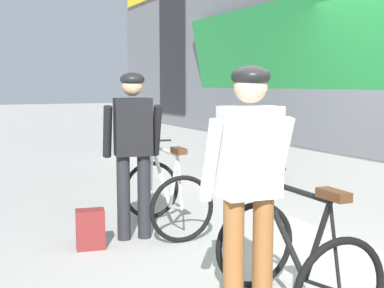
# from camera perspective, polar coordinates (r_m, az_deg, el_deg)

# --- Properties ---
(ground_plane) EXTENTS (80.00, 80.00, 0.00)m
(ground_plane) POSITION_cam_1_polar(r_m,az_deg,el_deg) (4.34, 12.11, -15.60)
(ground_plane) COLOR #A09E99
(cyclist_near_in_white) EXTENTS (0.63, 0.35, 1.76)m
(cyclist_near_in_white) POSITION_cam_1_polar(r_m,az_deg,el_deg) (3.35, 6.46, -3.38)
(cyclist_near_in_white) COLOR #935B2D
(cyclist_near_in_white) RESTS_ON ground
(cyclist_far_in_dark) EXTENTS (0.64, 0.38, 1.76)m
(cyclist_far_in_dark) POSITION_cam_1_polar(r_m,az_deg,el_deg) (5.32, -6.67, 0.38)
(cyclist_far_in_dark) COLOR #232328
(cyclist_far_in_dark) RESTS_ON ground
(bicycle_near_black) EXTENTS (0.76, 1.10, 0.99)m
(bicycle_near_black) POSITION_cam_1_polar(r_m,az_deg,el_deg) (3.75, 11.32, -12.67)
(bicycle_near_black) COLOR black
(bicycle_near_black) RESTS_ON ground
(bicycle_far_white) EXTENTS (0.77, 1.11, 0.99)m
(bicycle_far_white) POSITION_cam_1_polar(r_m,az_deg,el_deg) (5.72, -3.00, -5.75)
(bicycle_far_white) COLOR black
(bicycle_far_white) RESTS_ON ground
(backpack_on_platform) EXTENTS (0.31, 0.23, 0.40)m
(backpack_on_platform) POSITION_cam_1_polar(r_m,az_deg,el_deg) (5.22, -11.40, -9.41)
(backpack_on_platform) COLOR maroon
(backpack_on_platform) RESTS_ON ground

